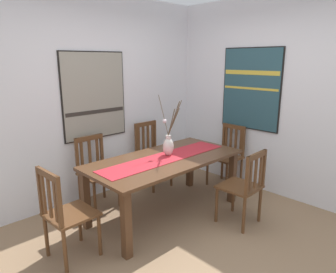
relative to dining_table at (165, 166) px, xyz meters
name	(u,v)px	position (x,y,z in m)	size (l,w,h in m)	color
ground_plane	(195,248)	(-0.28, -0.73, -0.64)	(6.40, 6.40, 0.03)	#8E7051
wall_back	(92,99)	(-0.28, 1.13, 0.73)	(6.40, 0.12, 2.70)	silver
wall_side	(290,99)	(1.58, -0.73, 0.73)	(0.12, 6.40, 2.70)	silver
dining_table	(165,166)	(0.00, 0.00, 0.00)	(1.89, 0.91, 0.72)	#51331E
table_runner	(165,158)	(0.00, 0.00, 0.10)	(1.74, 0.36, 0.01)	#B7232D
centerpiece_vase	(168,144)	(0.09, 0.04, 0.24)	(0.23, 0.34, 0.74)	silver
chair_0	(244,186)	(0.48, -0.79, -0.16)	(0.44, 0.44, 0.89)	brown
chair_1	(96,171)	(-0.48, 0.79, -0.15)	(0.42, 0.42, 0.91)	brown
chair_2	(227,154)	(1.31, 0.02, -0.15)	(0.43, 0.43, 0.91)	brown
chair_3	(151,154)	(0.48, 0.80, -0.13)	(0.42, 0.42, 0.96)	brown
chair_4	(65,213)	(-1.28, 0.00, -0.15)	(0.44, 0.44, 0.92)	brown
painting_on_back_wall	(94,96)	(-0.28, 1.07, 0.77)	(0.93, 0.05, 1.14)	black
painting_on_side_wall	(251,89)	(1.52, -0.18, 0.83)	(0.05, 0.92, 1.15)	black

